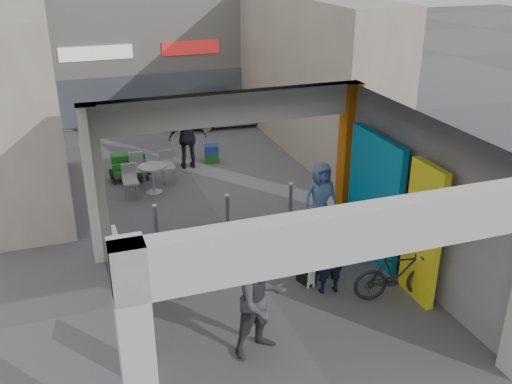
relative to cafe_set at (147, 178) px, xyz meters
name	(u,v)px	position (x,y,z in m)	size (l,w,h in m)	color
ground	(260,279)	(1.42, -5.55, -0.34)	(90.00, 90.00, 0.00)	#57575C
arcade_canopy	(303,190)	(1.96, -6.37, 1.96)	(6.40, 6.45, 6.40)	#B8B8B3
far_building	(140,11)	(1.42, 8.44, 3.65)	(18.00, 4.08, 8.00)	silver
plaza_bldg_left	(20,96)	(-3.08, 1.95, 2.16)	(2.00, 9.00, 5.00)	#B7AE98
plaza_bldg_right	(312,73)	(5.92, 1.95, 2.16)	(2.00, 9.00, 5.00)	#B7AE98
bollard_left	(156,223)	(-0.30, -3.10, 0.10)	(0.09, 0.09, 0.88)	gray
bollard_center	(228,212)	(1.44, -3.13, 0.11)	(0.09, 0.09, 0.90)	gray
bollard_right	(291,200)	(3.16, -3.00, 0.11)	(0.09, 0.09, 0.90)	gray
advert_board_near	(143,352)	(-1.33, -7.68, 0.17)	(0.17, 0.56, 1.00)	silver
advert_board_far	(117,251)	(-1.33, -4.28, 0.17)	(0.11, 0.55, 1.00)	silver
cafe_set	(147,178)	(0.00, 0.00, 0.00)	(1.59, 1.28, 0.96)	#B3B3B8
produce_stand	(130,170)	(-0.37, 0.88, -0.04)	(1.16, 0.63, 0.77)	black
crate_stack	(212,154)	(2.31, 1.51, -0.06)	(0.52, 0.45, 0.56)	#195A1A
border_collie	(309,272)	(2.29, -6.05, -0.05)	(0.27, 0.52, 0.72)	black
man_with_dog	(329,257)	(2.55, -6.42, 0.44)	(0.57, 0.37, 1.57)	black
man_back_turned	(261,301)	(0.68, -7.67, 0.65)	(0.97, 0.75, 1.99)	#434245
man_elderly	(320,197)	(3.53, -3.93, 0.54)	(0.86, 0.56, 1.76)	#5C77B3
man_crates	(188,137)	(1.51, 1.27, 0.65)	(1.16, 0.48, 1.97)	black
bicycle_front	(348,248)	(3.34, -5.73, 0.13)	(0.62, 1.79, 0.94)	black
bicycle_rear	(398,275)	(3.72, -7.07, 0.19)	(0.50, 1.77, 1.06)	black
white_van	(228,108)	(3.97, 5.21, 0.31)	(1.54, 3.83, 1.31)	white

